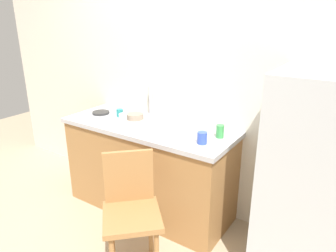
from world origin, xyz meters
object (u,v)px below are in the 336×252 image
Objects in this scene: refrigerator at (309,180)px; cup_blue at (202,138)px; terracotta_bowl at (135,116)px; dish_tray at (166,127)px; cup_white at (123,118)px; chair at (131,208)px; hotplate at (101,113)px; cup_green at (220,131)px; cup_teal at (120,113)px.

refrigerator is 0.80m from cup_blue.
cup_blue is (0.81, -0.18, 0.02)m from terracotta_bowl.
dish_tray is at bearing 166.13° from cup_blue.
cup_blue is 1.06× the size of cup_white.
dish_tray reaches higher than chair.
cup_blue is (0.40, -0.10, 0.02)m from dish_tray.
refrigerator reaches higher than chair.
chair reaches higher than hotplate.
chair is at bearing -78.00° from dish_tray.
hotplate is at bearing -176.79° from cup_green.
cup_white is (-0.56, 0.58, 0.41)m from chair.
cup_white reaches higher than terracotta_bowl.
cup_blue is 0.99m from cup_teal.
dish_tray is (-0.14, 0.65, 0.39)m from chair.
terracotta_bowl is 1.83× the size of cup_white.
chair is 5.24× the size of hotplate.
refrigerator reaches higher than cup_teal.
cup_green reaches higher than terracotta_bowl.
refrigerator is at bearing -11.95° from chair.
dish_tray is 3.01× the size of cup_blue.
chair is 1.09m from cup_teal.
cup_blue is at bearing 20.18° from chair.
chair is 9.56× the size of cup_blue.
cup_white is (0.38, -0.09, 0.03)m from hotplate.
cup_white is (0.15, -0.13, 0.01)m from cup_teal.
refrigerator reaches higher than cup_white.
cup_white is at bearing 177.96° from cup_blue.
cup_teal is (-1.04, -0.03, -0.02)m from cup_green.
hotplate is at bearing 178.46° from dish_tray.
cup_blue is 0.83m from cup_white.
cup_green is 1.19× the size of cup_white.
cup_green reaches higher than chair.
cup_blue reaches higher than chair.
hotplate is 1.26m from cup_green.
refrigerator reaches higher than cup_green.
dish_tray is 3.18× the size of cup_white.
cup_green reaches higher than cup_white.
refrigerator is at bearing -7.29° from cup_green.
refrigerator is at bearing -0.59° from hotplate.
refrigerator is 1.18m from dish_tray.
hotplate is (-0.80, 0.02, -0.02)m from dish_tray.
terracotta_bowl is 0.95× the size of hotplate.
cup_green reaches higher than cup_teal.
cup_green is 0.90m from cup_white.
cup_blue is (0.27, 0.55, 0.42)m from chair.
hotplate is at bearing 99.96° from chair.
chair is 10.12× the size of cup_white.
cup_teal is at bearing 140.28° from cup_white.
terracotta_bowl is 1.54× the size of cup_green.
cup_green is (1.26, 0.07, 0.04)m from hotplate.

